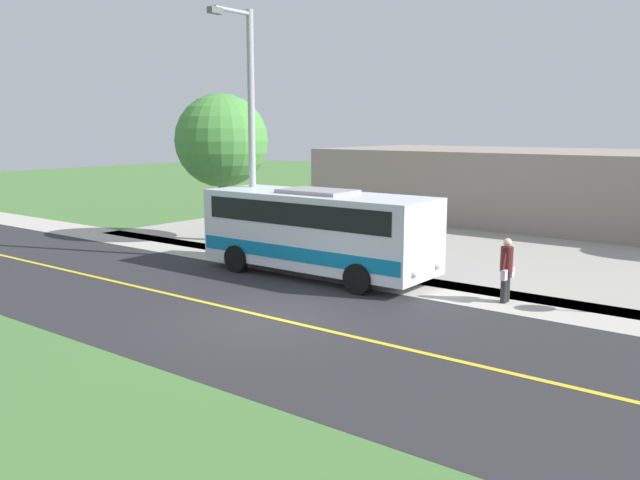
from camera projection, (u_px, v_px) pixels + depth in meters
The scene contains 10 objects.
ground_plane at pixel (269, 317), 16.53m from camera, with size 120.00×120.00×0.00m, color #477238.
road_surface at pixel (269, 317), 16.53m from camera, with size 8.00×100.00×0.01m, color #28282B.
sidewalk at pixel (379, 280), 20.61m from camera, with size 2.40×100.00×0.01m, color #B2ADA3.
parking_lot_surface at pixel (549, 256), 24.46m from camera, with size 14.00×36.00×0.01m, color #9E9991.
road_centre_line at pixel (269, 317), 16.53m from camera, with size 0.16×100.00×0.00m, color gold.
shuttle_bus_front at pixel (318, 228), 21.00m from camera, with size 2.78×7.94×2.79m.
pedestrian_with_bags at pixel (506, 268), 17.80m from camera, with size 0.72×0.34×1.78m.
street_light_pole at pixel (249, 127), 22.64m from camera, with size 1.97×0.24×8.67m.
tree_curbside at pixel (222, 141), 27.07m from camera, with size 3.86×3.86×6.13m.
commercial_building at pixel (532, 185), 33.58m from camera, with size 10.00×20.98×3.60m, color gray.
Camera 1 is at (11.91, 10.70, 4.74)m, focal length 36.73 mm.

